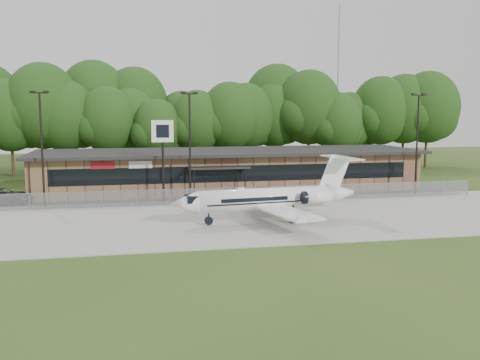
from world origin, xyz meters
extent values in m
plane|color=#31491A|center=(0.00, 0.00, 0.00)|extent=(160.00, 160.00, 0.00)
cube|color=#9E9B93|center=(0.00, 8.00, 0.04)|extent=(64.00, 18.00, 0.08)
cube|color=#383835|center=(0.00, 19.50, 0.03)|extent=(50.00, 9.00, 0.06)
cube|color=brown|center=(0.00, 24.00, 2.00)|extent=(40.00, 10.00, 4.00)
cube|color=black|center=(0.00, 18.98, 2.30)|extent=(36.00, 0.08, 1.60)
cube|color=black|center=(0.00, 23.50, 4.15)|extent=(41.00, 11.50, 0.30)
cube|color=black|center=(-2.00, 18.40, 3.00)|extent=(6.00, 1.60, 0.20)
cube|color=maroon|center=(-13.00, 18.95, 3.40)|extent=(2.20, 0.06, 0.70)
cube|color=silver|center=(-9.50, 18.95, 3.40)|extent=(2.20, 0.06, 0.70)
cube|color=gray|center=(0.00, 15.00, 0.75)|extent=(46.00, 0.03, 1.50)
cube|color=gray|center=(0.00, 15.00, 1.50)|extent=(46.00, 0.04, 0.04)
cylinder|color=gray|center=(22.00, 48.00, 12.50)|extent=(0.20, 0.20, 25.00)
cylinder|color=black|center=(-18.00, 16.50, 5.00)|extent=(0.18, 0.18, 10.00)
cube|color=black|center=(-18.00, 16.50, 10.05)|extent=(1.20, 0.12, 0.12)
cube|color=black|center=(-18.55, 16.50, 10.12)|extent=(0.45, 0.30, 0.22)
cube|color=black|center=(-17.45, 16.50, 10.12)|extent=(0.45, 0.30, 0.22)
cylinder|color=black|center=(-5.00, 16.50, 5.00)|extent=(0.18, 0.18, 10.00)
cube|color=black|center=(-5.00, 16.50, 10.05)|extent=(1.20, 0.12, 0.12)
cube|color=black|center=(-5.55, 16.50, 10.12)|extent=(0.45, 0.30, 0.22)
cube|color=black|center=(-4.45, 16.50, 10.12)|extent=(0.45, 0.30, 0.22)
cylinder|color=black|center=(18.00, 16.50, 5.00)|extent=(0.18, 0.18, 10.00)
cube|color=black|center=(18.00, 16.50, 10.05)|extent=(1.20, 0.12, 0.12)
cube|color=black|center=(17.45, 16.50, 10.12)|extent=(0.45, 0.30, 0.22)
cube|color=black|center=(18.55, 16.50, 10.12)|extent=(0.45, 0.30, 0.22)
cylinder|color=white|center=(-0.50, 6.17, 1.78)|extent=(10.58, 2.79, 1.67)
cone|color=white|center=(-6.74, 5.49, 1.78)|extent=(2.26, 1.89, 1.67)
cone|color=white|center=(5.85, 6.86, 1.94)|extent=(2.47, 1.91, 1.67)
cube|color=white|center=(0.39, 2.79, 1.31)|extent=(2.96, 6.49, 0.13)
cube|color=white|center=(-0.35, 9.66, 1.31)|extent=(2.96, 6.49, 0.13)
cylinder|color=white|center=(3.39, 5.27, 1.94)|extent=(2.39, 1.18, 0.94)
cylinder|color=white|center=(3.11, 7.88, 1.94)|extent=(2.39, 1.18, 0.94)
cube|color=white|center=(5.33, 6.80, 3.45)|extent=(2.57, 0.42, 3.15)
cube|color=white|center=(5.95, 6.87, 4.76)|extent=(1.87, 4.93, 0.10)
cube|color=black|center=(-6.01, 5.57, 2.07)|extent=(1.18, 1.36, 0.52)
cube|color=black|center=(1.37, 6.37, 0.37)|extent=(1.10, 2.59, 0.73)
cylinder|color=black|center=(-4.87, 5.70, 0.37)|extent=(0.69, 0.69, 0.23)
imported|color=#313134|center=(-22.00, 18.65, 0.76)|extent=(5.53, 2.60, 1.53)
cylinder|color=black|center=(-7.48, 16.80, 3.64)|extent=(0.23, 0.23, 7.29)
cube|color=silver|center=(-7.48, 16.80, 6.65)|extent=(2.01, 0.32, 2.00)
cube|color=black|center=(-7.48, 16.68, 6.65)|extent=(1.18, 0.09, 1.18)
camera|label=1|loc=(-10.41, -32.76, 8.56)|focal=40.00mm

